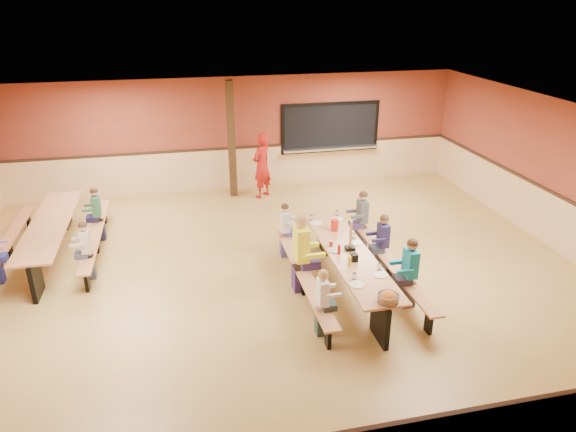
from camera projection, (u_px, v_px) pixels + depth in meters
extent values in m
plane|color=olive|center=(273.00, 275.00, 9.77)|extent=(12.00, 12.00, 0.00)
cube|color=brown|center=(236.00, 134.00, 13.65)|extent=(12.00, 0.04, 3.00)
cube|color=brown|center=(376.00, 401.00, 4.70)|extent=(12.00, 0.04, 3.00)
cube|color=brown|center=(563.00, 178.00, 10.38)|extent=(0.04, 10.00, 3.00)
cube|color=white|center=(271.00, 119.00, 8.58)|extent=(12.00, 10.00, 0.04)
cube|color=black|center=(330.00, 127.00, 14.13)|extent=(2.60, 0.06, 1.20)
cube|color=silver|center=(330.00, 148.00, 14.27)|extent=(2.70, 0.28, 0.06)
cube|color=#301F10|center=(231.00, 140.00, 13.07)|extent=(0.18, 0.18, 3.00)
cube|color=#B07046|center=(348.00, 253.00, 9.07)|extent=(0.75, 3.60, 0.04)
cube|color=black|center=(380.00, 320.00, 7.83)|extent=(0.08, 0.60, 0.70)
cube|color=black|center=(323.00, 235.00, 10.60)|extent=(0.08, 0.60, 0.70)
cube|color=#B07046|center=(303.00, 272.00, 9.02)|extent=(0.26, 3.60, 0.04)
cube|color=black|center=(303.00, 283.00, 9.11)|extent=(0.06, 0.18, 0.41)
cube|color=#B07046|center=(391.00, 262.00, 9.35)|extent=(0.26, 3.60, 0.04)
cube|color=black|center=(390.00, 273.00, 9.44)|extent=(0.06, 0.18, 0.41)
cube|color=#B07046|center=(50.00, 224.00, 10.22)|extent=(0.75, 3.60, 0.04)
cube|color=black|center=(36.00, 278.00, 8.98)|extent=(0.08, 0.60, 0.70)
cube|color=black|center=(66.00, 211.00, 11.75)|extent=(0.08, 0.60, 0.70)
cube|color=#B07046|center=(8.00, 241.00, 10.17)|extent=(0.26, 3.60, 0.04)
cube|color=black|center=(10.00, 251.00, 10.26)|extent=(0.06, 0.18, 0.41)
cube|color=#B07046|center=(95.00, 233.00, 10.50)|extent=(0.26, 3.60, 0.04)
cube|color=black|center=(97.00, 243.00, 10.59)|extent=(0.06, 0.18, 0.41)
imported|color=#A71613|center=(262.00, 165.00, 13.25)|extent=(0.74, 0.73, 1.72)
cylinder|color=red|center=(335.00, 225.00, 9.85)|extent=(0.16, 0.16, 0.22)
cube|color=black|center=(354.00, 257.00, 8.73)|extent=(0.10, 0.14, 0.13)
cylinder|color=yellow|center=(349.00, 261.00, 8.58)|extent=(0.06, 0.06, 0.17)
cylinder|color=#B2140F|center=(339.00, 249.00, 8.96)|extent=(0.06, 0.06, 0.17)
cube|color=black|center=(350.00, 248.00, 9.13)|extent=(0.16, 0.16, 0.06)
cube|color=#B07046|center=(351.00, 234.00, 9.02)|extent=(0.02, 0.09, 0.50)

